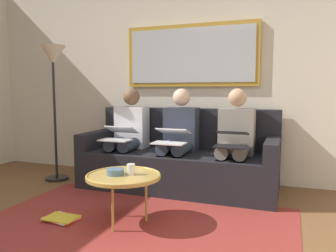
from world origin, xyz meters
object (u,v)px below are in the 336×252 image
at_px(bowl, 115,172).
at_px(magazine_stack, 62,218).
at_px(laptop_white, 172,136).
at_px(standing_lamp, 53,70).
at_px(laptop_black, 231,139).
at_px(laptop_silver, 119,134).
at_px(framed_mirror, 191,55).
at_px(person_left, 235,138).
at_px(person_right, 128,133).
at_px(cup, 131,169).
at_px(person_middle, 179,135).
at_px(couch, 180,160).
at_px(coffee_table, 124,176).

bearing_deg(bowl, magazine_stack, 15.05).
relative_size(laptop_white, standing_lamp, 0.22).
xyz_separation_m(laptop_black, laptop_silver, (1.28, -0.00, -0.01)).
distance_m(framed_mirror, bowl, 1.97).
bearing_deg(laptop_silver, laptop_black, 179.78).
bearing_deg(standing_lamp, laptop_white, 178.51).
distance_m(laptop_black, laptop_silver, 1.28).
xyz_separation_m(laptop_black, laptop_white, (0.64, -0.00, -0.00)).
bearing_deg(person_left, standing_lamp, 5.19).
height_order(person_left, magazine_stack, person_left).
bearing_deg(person_right, cup, 118.02).
height_order(magazine_stack, standing_lamp, standing_lamp).
relative_size(framed_mirror, person_left, 1.47).
xyz_separation_m(bowl, laptop_white, (-0.17, -0.93, 0.19)).
bearing_deg(person_right, laptop_black, 169.32).
relative_size(laptop_silver, standing_lamp, 0.21).
height_order(person_right, standing_lamp, standing_lamp).
xyz_separation_m(laptop_white, person_right, (0.64, -0.24, -0.02)).
distance_m(cup, laptop_black, 1.12).
height_order(bowl, person_middle, person_middle).
bearing_deg(person_left, magazine_stack, 45.48).
xyz_separation_m(cup, standing_lamp, (1.50, -0.91, 0.91)).
height_order(couch, standing_lamp, standing_lamp).
distance_m(bowl, person_left, 1.43).
height_order(couch, coffee_table, couch).
bearing_deg(cup, person_right, -61.98).
bearing_deg(cup, framed_mirror, -91.76).
bearing_deg(cup, coffee_table, 35.89).
relative_size(bowl, standing_lamp, 0.09).
xyz_separation_m(couch, bowl, (0.17, 1.23, 0.13)).
relative_size(framed_mirror, laptop_white, 4.66).
bearing_deg(laptop_black, coffee_table, 50.83).
distance_m(bowl, standing_lamp, 1.93).
height_order(coffee_table, person_right, person_right).
height_order(person_right, laptop_silver, person_right).
distance_m(coffee_table, magazine_stack, 0.67).
height_order(framed_mirror, bowl, framed_mirror).
xyz_separation_m(couch, person_left, (-0.64, 0.07, 0.30)).
bearing_deg(magazine_stack, framed_mirror, -109.78).
xyz_separation_m(framed_mirror, laptop_black, (-0.64, 0.70, -0.92)).
xyz_separation_m(person_right, standing_lamp, (0.91, 0.20, 0.76)).
relative_size(cup, person_left, 0.08).
relative_size(framed_mirror, coffee_table, 2.69).
xyz_separation_m(couch, coffee_table, (0.10, 1.22, 0.09)).
xyz_separation_m(couch, laptop_white, (0.00, 0.31, 0.32)).
height_order(framed_mirror, person_left, framed_mirror).
bearing_deg(standing_lamp, magazine_stack, 130.23).
bearing_deg(standing_lamp, laptop_black, 178.89).
bearing_deg(laptop_black, person_middle, -20.67).
relative_size(laptop_white, person_right, 0.32).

